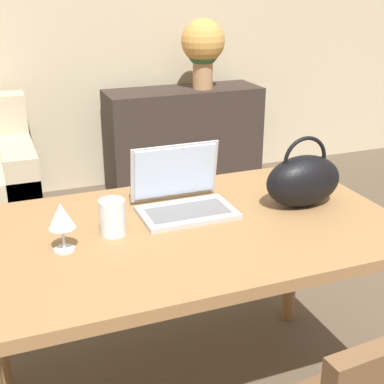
{
  "coord_description": "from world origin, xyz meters",
  "views": [
    {
      "loc": [
        -0.64,
        -0.8,
        1.53
      ],
      "look_at": [
        -0.06,
        0.71,
        0.88
      ],
      "focal_mm": 50.0,
      "sensor_mm": 36.0,
      "label": 1
    }
  ],
  "objects_px": {
    "wine_glass": "(61,217)",
    "handbag": "(303,180)",
    "laptop": "(181,193)",
    "drinking_glass": "(112,217)",
    "flower_vase": "(203,47)"
  },
  "relations": [
    {
      "from": "wine_glass",
      "to": "handbag",
      "type": "xyz_separation_m",
      "value": [
        0.86,
        0.04,
        -0.01
      ]
    },
    {
      "from": "wine_glass",
      "to": "handbag",
      "type": "distance_m",
      "value": 0.86
    },
    {
      "from": "laptop",
      "to": "drinking_glass",
      "type": "xyz_separation_m",
      "value": [
        -0.28,
        -0.12,
        -0.0
      ]
    },
    {
      "from": "drinking_glass",
      "to": "handbag",
      "type": "bearing_deg",
      "value": -1.31
    },
    {
      "from": "wine_glass",
      "to": "flower_vase",
      "type": "relative_size",
      "value": 0.31
    },
    {
      "from": "laptop",
      "to": "wine_glass",
      "type": "relative_size",
      "value": 2.13
    },
    {
      "from": "drinking_glass",
      "to": "wine_glass",
      "type": "bearing_deg",
      "value": -160.97
    },
    {
      "from": "laptop",
      "to": "drinking_glass",
      "type": "height_order",
      "value": "laptop"
    },
    {
      "from": "laptop",
      "to": "flower_vase",
      "type": "relative_size",
      "value": 0.66
    },
    {
      "from": "drinking_glass",
      "to": "handbag",
      "type": "height_order",
      "value": "handbag"
    },
    {
      "from": "laptop",
      "to": "handbag",
      "type": "height_order",
      "value": "handbag"
    },
    {
      "from": "laptop",
      "to": "flower_vase",
      "type": "xyz_separation_m",
      "value": [
        0.89,
        1.98,
        0.26
      ]
    },
    {
      "from": "wine_glass",
      "to": "flower_vase",
      "type": "xyz_separation_m",
      "value": [
        1.33,
        2.15,
        0.21
      ]
    },
    {
      "from": "wine_glass",
      "to": "handbag",
      "type": "height_order",
      "value": "handbag"
    },
    {
      "from": "wine_glass",
      "to": "laptop",
      "type": "bearing_deg",
      "value": 21.31
    }
  ]
}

